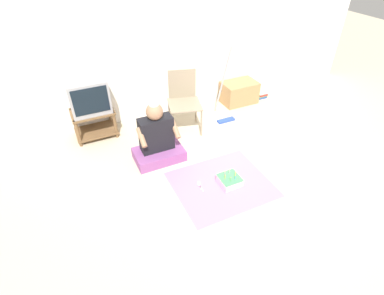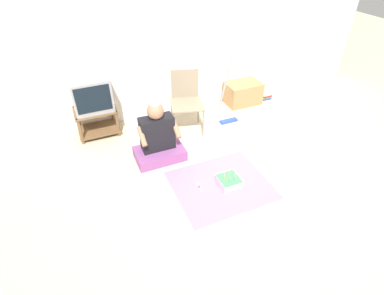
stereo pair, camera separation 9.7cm
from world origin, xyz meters
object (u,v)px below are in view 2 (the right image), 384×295
at_px(person_seated, 158,139).
at_px(dust_mop, 227,100).
at_px(tv, 91,94).
at_px(folding_chair, 186,97).
at_px(book_pile, 266,96).
at_px(birthday_cake, 229,181).
at_px(cardboard_box_stack, 243,93).

bearing_deg(person_seated, dust_mop, 21.68).
distance_m(tv, dust_mop, 1.95).
bearing_deg(person_seated, folding_chair, 42.08).
relative_size(book_pile, birthday_cake, 0.86).
bearing_deg(tv, dust_mop, -11.31).
xyz_separation_m(tv, folding_chair, (1.24, -0.33, -0.14)).
bearing_deg(person_seated, tv, 125.55).
distance_m(folding_chair, dust_mop, 0.67).
distance_m(folding_chair, book_pile, 1.71).
height_order(cardboard_box_stack, person_seated, person_seated).
bearing_deg(birthday_cake, folding_chair, 88.85).
xyz_separation_m(cardboard_box_stack, person_seated, (-1.77, -0.86, 0.10)).
distance_m(tv, person_seated, 1.14).
xyz_separation_m(dust_mop, person_seated, (-1.26, -0.50, -0.06)).
bearing_deg(cardboard_box_stack, book_pile, -3.83).
distance_m(folding_chair, cardboard_box_stack, 1.24).
height_order(tv, folding_chair, tv).
bearing_deg(dust_mop, person_seated, -158.32).
bearing_deg(book_pile, dust_mop, -161.32).
distance_m(tv, birthday_cake, 2.17).
bearing_deg(tv, folding_chair, -14.84).
bearing_deg(folding_chair, dust_mop, -4.38).
xyz_separation_m(tv, cardboard_box_stack, (2.40, -0.02, -0.45)).
height_order(tv, cardboard_box_stack, tv).
bearing_deg(cardboard_box_stack, birthday_cake, -125.15).
bearing_deg(dust_mop, book_pile, 18.68).
bearing_deg(folding_chair, book_pile, 9.76).
relative_size(tv, birthday_cake, 2.10).
bearing_deg(birthday_cake, tv, 125.43).
distance_m(dust_mop, book_pile, 1.07).
distance_m(dust_mop, birthday_cake, 1.52).
xyz_separation_m(folding_chair, person_seated, (-0.61, -0.55, -0.21)).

